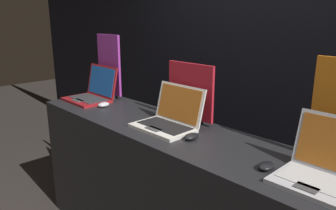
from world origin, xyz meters
name	(u,v)px	position (x,y,z in m)	size (l,w,h in m)	color
wall_back	(267,49)	(0.00, 1.41, 1.40)	(8.00, 0.05, 2.80)	black
display_counter	(169,197)	(0.00, 0.28, 0.49)	(2.34, 0.56, 0.98)	black
laptop_front	(92,92)	(-0.95, 0.31, 1.05)	(0.39, 0.33, 0.28)	maroon
mouse_front	(104,105)	(-0.70, 0.25, 1.00)	(0.07, 0.09, 0.04)	#B2B2B7
promo_stand_front	(109,67)	(-0.95, 0.49, 1.24)	(0.30, 0.07, 0.53)	black
laptop_middle	(169,118)	(-0.01, 0.29, 1.04)	(0.39, 0.31, 0.26)	silver
mouse_middle	(191,137)	(0.23, 0.24, 1.00)	(0.06, 0.11, 0.04)	black
promo_stand_middle	(190,94)	(-0.01, 0.49, 1.17)	(0.38, 0.07, 0.39)	black
laptop_back	(322,168)	(0.94, 0.28, 1.05)	(0.33, 0.32, 0.27)	#B7B7BC
mouse_back	(266,166)	(0.72, 0.21, 1.00)	(0.07, 0.09, 0.03)	black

